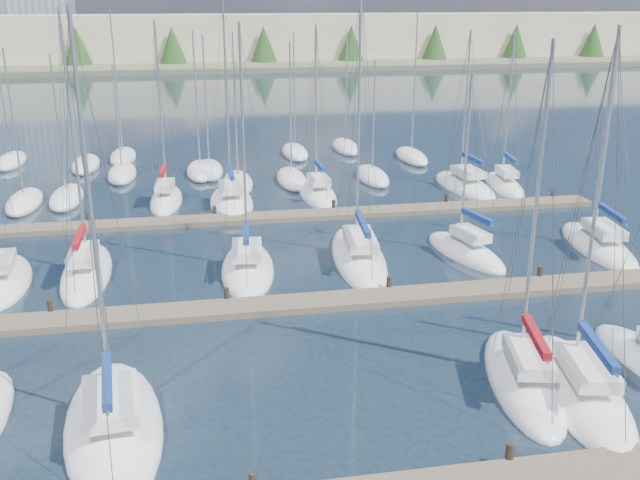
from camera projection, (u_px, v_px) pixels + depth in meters
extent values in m
plane|color=#1D2C3A|center=(242.00, 135.00, 74.76)|extent=(400.00, 400.00, 0.00)
cylinder|color=#2D261C|center=(509.00, 459.00, 22.24)|extent=(0.26, 0.26, 1.10)
cube|color=#6B5E4C|center=(313.00, 303.00, 33.80)|extent=(44.00, 1.80, 0.35)
cylinder|color=#2D261C|center=(51.00, 311.00, 32.57)|extent=(0.26, 0.26, 1.10)
cylinder|color=#2D261C|center=(227.00, 299.00, 33.91)|extent=(0.26, 0.26, 1.10)
cylinder|color=#2D261C|center=(389.00, 287.00, 35.26)|extent=(0.26, 0.26, 1.10)
cylinder|color=#2D261C|center=(539.00, 276.00, 36.60)|extent=(0.26, 0.26, 1.10)
cube|color=#6B5E4C|center=(277.00, 217.00, 46.81)|extent=(44.00, 1.80, 0.35)
cylinder|color=#2D261C|center=(89.00, 220.00, 45.59)|extent=(0.26, 0.26, 1.10)
cylinder|color=#2D261C|center=(215.00, 214.00, 46.93)|extent=(0.26, 0.26, 1.10)
cylinder|color=#2D261C|center=(334.00, 208.00, 48.27)|extent=(0.26, 0.26, 1.10)
cylinder|color=#2D261C|center=(446.00, 202.00, 49.62)|extent=(0.26, 0.26, 1.10)
cylinder|color=#2D261C|center=(553.00, 196.00, 50.96)|extent=(0.26, 0.26, 1.10)
ellipsoid|color=white|center=(1.00, 283.00, 36.38)|extent=(3.59, 7.86, 1.60)
cube|color=black|center=(1.00, 283.00, 36.38)|extent=(1.84, 3.78, 0.12)
ellipsoid|color=white|center=(465.00, 254.00, 40.47)|extent=(3.75, 7.28, 1.60)
cube|color=black|center=(465.00, 254.00, 40.47)|extent=(1.89, 3.51, 0.12)
cube|color=silver|center=(470.00, 234.00, 39.74)|extent=(1.76, 2.65, 0.50)
cylinder|color=#9EA0A5|center=(466.00, 156.00, 39.13)|extent=(0.14, 0.14, 9.01)
cylinder|color=#9EA0A5|center=(477.00, 219.00, 38.91)|extent=(0.74, 2.87, 0.10)
cube|color=navy|center=(478.00, 217.00, 38.87)|extent=(0.89, 2.68, 0.30)
ellipsoid|color=white|center=(504.00, 187.00, 54.46)|extent=(3.04, 7.51, 1.60)
cube|color=black|center=(504.00, 187.00, 54.46)|extent=(1.54, 3.62, 0.12)
cube|color=silver|center=(507.00, 171.00, 53.69)|extent=(1.49, 2.68, 0.50)
cylinder|color=#9EA0A5|center=(509.00, 104.00, 52.97)|extent=(0.14, 0.14, 10.34)
cylinder|color=#9EA0A5|center=(510.00, 160.00, 52.79)|extent=(0.49, 3.05, 0.10)
cube|color=navy|center=(511.00, 158.00, 52.75)|extent=(0.66, 2.84, 0.30)
ellipsoid|color=white|center=(166.00, 202.00, 50.61)|extent=(2.65, 7.32, 1.60)
cube|color=black|center=(166.00, 202.00, 50.61)|extent=(1.36, 3.52, 0.12)
cube|color=silver|center=(165.00, 185.00, 49.85)|extent=(1.36, 2.59, 0.50)
cylinder|color=#9EA0A5|center=(160.00, 106.00, 48.95)|extent=(0.14, 0.14, 11.31)
cylinder|color=#9EA0A5|center=(163.00, 172.00, 48.96)|extent=(0.30, 3.02, 0.10)
cube|color=maroon|center=(163.00, 171.00, 48.92)|extent=(0.49, 2.79, 0.30)
ellipsoid|color=white|center=(598.00, 248.00, 41.41)|extent=(3.68, 8.90, 1.60)
cube|color=black|center=(598.00, 248.00, 41.41)|extent=(1.87, 4.29, 0.12)
cube|color=silver|center=(604.00, 229.00, 40.57)|extent=(1.82, 3.18, 0.50)
cylinder|color=#9EA0A5|center=(607.00, 141.00, 40.04)|extent=(0.14, 0.14, 10.22)
cylinder|color=#9EA0A5|center=(612.00, 215.00, 39.58)|extent=(0.53, 3.62, 0.10)
cube|color=navy|center=(612.00, 213.00, 39.54)|extent=(0.69, 3.35, 0.30)
ellipsoid|color=white|center=(523.00, 382.00, 27.13)|extent=(4.27, 8.52, 1.60)
cube|color=maroon|center=(523.00, 382.00, 27.13)|extent=(2.15, 4.11, 0.12)
cube|color=silver|center=(529.00, 357.00, 26.32)|extent=(1.99, 3.09, 0.50)
cylinder|color=#9EA0A5|center=(536.00, 205.00, 25.51)|extent=(0.14, 0.14, 11.54)
cylinder|color=#9EA0A5|center=(536.00, 339.00, 25.36)|extent=(0.85, 3.37, 0.10)
cube|color=maroon|center=(536.00, 336.00, 25.32)|extent=(0.98, 3.14, 0.30)
ellipsoid|color=white|center=(318.00, 196.00, 52.12)|extent=(2.53, 7.48, 1.60)
cube|color=maroon|center=(318.00, 196.00, 52.12)|extent=(1.32, 3.59, 0.12)
cube|color=silver|center=(319.00, 180.00, 51.34)|extent=(1.38, 2.62, 0.50)
cylinder|color=#9EA0A5|center=(316.00, 105.00, 50.53)|extent=(0.14, 0.14, 10.95)
cylinder|color=#9EA0A5|center=(320.00, 167.00, 50.44)|extent=(0.12, 3.13, 0.10)
cube|color=navy|center=(320.00, 166.00, 50.41)|extent=(0.32, 2.88, 0.30)
ellipsoid|color=white|center=(248.00, 270.00, 38.05)|extent=(3.47, 8.24, 1.60)
cube|color=silver|center=(247.00, 250.00, 37.24)|extent=(1.77, 2.93, 0.50)
cylinder|color=#9EA0A5|center=(243.00, 141.00, 36.39)|extent=(0.14, 0.14, 11.67)
cylinder|color=#9EA0A5|center=(246.00, 235.00, 36.29)|extent=(0.38, 3.37, 0.10)
cube|color=navy|center=(246.00, 233.00, 36.25)|extent=(0.56, 3.12, 0.30)
ellipsoid|color=white|center=(87.00, 274.00, 37.49)|extent=(2.57, 8.75, 1.60)
cube|color=silver|center=(83.00, 254.00, 36.66)|extent=(1.39, 3.07, 0.50)
cylinder|color=#9EA0A5|center=(73.00, 136.00, 35.77)|extent=(0.14, 0.14, 12.36)
cylinder|color=#9EA0A5|center=(79.00, 239.00, 35.67)|extent=(0.14, 3.66, 0.10)
cube|color=maroon|center=(79.00, 237.00, 35.63)|extent=(0.34, 3.37, 0.30)
ellipsoid|color=white|center=(579.00, 392.00, 26.44)|extent=(4.45, 9.14, 1.60)
cube|color=silver|center=(587.00, 367.00, 25.60)|extent=(2.11, 3.31, 0.50)
cylinder|color=#9EA0A5|center=(596.00, 204.00, 24.80)|extent=(0.14, 0.14, 12.00)
cylinder|color=#9EA0A5|center=(598.00, 350.00, 24.60)|extent=(0.80, 3.63, 0.10)
cube|color=navy|center=(598.00, 347.00, 24.56)|extent=(0.94, 3.38, 0.30)
ellipsoid|color=white|center=(232.00, 203.00, 50.17)|extent=(3.05, 8.25, 1.60)
cube|color=silver|center=(231.00, 187.00, 49.36)|extent=(1.67, 2.89, 0.50)
cylinder|color=#9EA0A5|center=(226.00, 91.00, 48.23)|extent=(0.14, 0.14, 13.45)
cylinder|color=#9EA0A5|center=(231.00, 175.00, 48.40)|extent=(0.12, 3.46, 0.10)
cube|color=navy|center=(231.00, 173.00, 48.36)|extent=(0.32, 3.18, 0.30)
ellipsoid|color=white|center=(358.00, 258.00, 39.81)|extent=(3.80, 10.64, 1.60)
cube|color=maroon|center=(358.00, 258.00, 39.81)|extent=(1.94, 5.12, 0.12)
cube|color=silver|center=(360.00, 239.00, 38.89)|extent=(1.89, 3.78, 0.50)
cylinder|color=#9EA0A5|center=(359.00, 115.00, 38.02)|extent=(0.14, 0.14, 13.64)
cylinder|color=#9EA0A5|center=(363.00, 226.00, 37.77)|extent=(0.52, 4.36, 0.10)
cube|color=navy|center=(363.00, 223.00, 37.73)|extent=(0.68, 4.04, 0.30)
ellipsoid|color=white|center=(114.00, 427.00, 24.28)|extent=(4.16, 9.07, 1.60)
cube|color=silver|center=(110.00, 401.00, 23.46)|extent=(2.11, 3.24, 0.50)
cylinder|color=#9EA0A5|center=(91.00, 215.00, 22.50)|extent=(0.14, 0.14, 12.64)
cylinder|color=#9EA0A5|center=(107.00, 384.00, 22.48)|extent=(0.48, 3.68, 0.10)
cube|color=navy|center=(107.00, 380.00, 22.44)|extent=(0.64, 3.41, 0.30)
ellipsoid|color=white|center=(464.00, 187.00, 54.36)|extent=(3.57, 8.71, 1.60)
cube|color=black|center=(464.00, 187.00, 54.36)|extent=(1.83, 4.19, 0.12)
cube|color=silver|center=(468.00, 172.00, 53.55)|extent=(1.85, 3.09, 0.50)
cylinder|color=#9EA0A5|center=(466.00, 103.00, 52.93)|extent=(0.14, 0.14, 10.49)
cylinder|color=#9EA0A5|center=(473.00, 160.00, 52.58)|extent=(0.34, 3.58, 0.10)
cube|color=navy|center=(473.00, 159.00, 52.54)|extent=(0.52, 3.31, 0.30)
cylinder|color=#9EA0A5|center=(1.00, 89.00, 59.74)|extent=(0.12, 0.12, 11.20)
ellipsoid|color=white|center=(12.00, 161.00, 61.79)|extent=(2.20, 6.40, 1.40)
cylinder|color=#9EA0A5|center=(206.00, 101.00, 56.75)|extent=(0.12, 0.12, 10.14)
ellipsoid|color=white|center=(209.00, 171.00, 58.62)|extent=(2.20, 6.40, 1.40)
cylinder|color=#9EA0A5|center=(196.00, 99.00, 56.38)|extent=(0.12, 0.12, 10.49)
ellipsoid|color=white|center=(200.00, 172.00, 58.31)|extent=(2.20, 6.40, 1.40)
cylinder|color=#9EA0A5|center=(346.00, 87.00, 65.53)|extent=(0.12, 0.12, 10.06)
ellipsoid|color=white|center=(346.00, 148.00, 67.40)|extent=(2.20, 6.40, 1.40)
cylinder|color=#9EA0A5|center=(79.00, 102.00, 58.76)|extent=(0.12, 0.12, 9.39)
ellipsoid|color=white|center=(86.00, 165.00, 60.51)|extent=(2.20, 6.40, 1.40)
cylinder|color=#9EA0A5|center=(13.00, 123.00, 47.86)|extent=(0.12, 0.12, 9.85)
ellipsoid|color=white|center=(25.00, 202.00, 49.68)|extent=(2.20, 6.40, 1.40)
cylinder|color=#9EA0A5|center=(58.00, 124.00, 49.00)|extent=(0.12, 0.12, 9.30)
ellipsoid|color=white|center=(67.00, 198.00, 50.74)|extent=(2.20, 6.40, 1.40)
cylinder|color=#9EA0A5|center=(415.00, 83.00, 61.33)|extent=(0.12, 0.12, 11.68)
ellipsoid|color=white|center=(412.00, 157.00, 63.45)|extent=(2.20, 6.40, 1.40)
cylinder|color=#9EA0A5|center=(291.00, 109.00, 54.02)|extent=(0.12, 0.12, 9.76)
ellipsoid|color=white|center=(292.00, 179.00, 55.83)|extent=(2.20, 6.40, 1.40)
cylinder|color=#9EA0A5|center=(116.00, 82.00, 61.22)|extent=(0.12, 0.12, 11.95)
ellipsoid|color=white|center=(123.00, 157.00, 63.39)|extent=(2.20, 6.40, 1.40)
cylinder|color=#9EA0A5|center=(374.00, 115.00, 55.08)|extent=(0.12, 0.12, 8.46)
ellipsoid|color=white|center=(372.00, 177.00, 56.68)|extent=(2.20, 6.40, 1.40)
cylinder|color=#9EA0A5|center=(117.00, 116.00, 55.93)|extent=(0.12, 0.12, 8.12)
ellipsoid|color=white|center=(122.00, 174.00, 57.47)|extent=(2.20, 6.40, 1.40)
cylinder|color=#9EA0A5|center=(294.00, 90.00, 63.35)|extent=(0.12, 0.12, 10.00)
ellipsoid|color=white|center=(295.00, 153.00, 65.20)|extent=(2.20, 6.40, 1.40)
cylinder|color=#9EA0A5|center=(235.00, 106.00, 52.86)|extent=(0.12, 0.12, 10.54)
ellipsoid|color=white|center=(238.00, 183.00, 54.80)|extent=(2.20, 6.40, 1.40)
cube|color=#666B51|center=(211.00, 58.00, 158.27)|extent=(400.00, 60.00, 1.00)
cube|color=beige|center=(260.00, 39.00, 149.18)|extent=(200.00, 12.00, 10.00)
cone|color=#284C1E|center=(77.00, 49.00, 136.95)|extent=(6.00, 6.00, 8.00)
cone|color=#284C1E|center=(173.00, 47.00, 139.97)|extent=(6.00, 6.00, 8.00)
cone|color=#284C1E|center=(264.00, 46.00, 143.00)|extent=(6.00, 6.00, 8.00)
cone|color=#284C1E|center=(351.00, 45.00, 146.02)|extent=(6.00, 6.00, 8.00)
cone|color=#284C1E|center=(435.00, 44.00, 149.04)|extent=(6.00, 6.00, 8.00)
cone|color=#284C1E|center=(516.00, 43.00, 152.07)|extent=(6.00, 6.00, 8.00)
cone|color=#284C1E|center=(593.00, 42.00, 155.09)|extent=(6.00, 6.00, 8.00)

